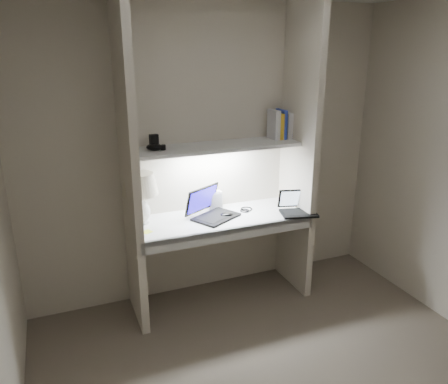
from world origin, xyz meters
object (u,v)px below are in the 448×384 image
table_lamp (140,190)px  laptop_netbook (297,208)px  speaker (215,200)px  book_row (283,125)px  laptop_main (211,210)px

table_lamp → laptop_netbook: size_ratio=1.19×
speaker → book_row: bearing=-5.9°
laptop_netbook → speaker: laptop_netbook is taller
speaker → laptop_netbook: bearing=-30.5°
laptop_netbook → book_row: (-0.00, 0.30, 0.67)m
laptop_main → laptop_netbook: (0.72, -0.19, -0.01)m
laptop_netbook → speaker: size_ratio=2.34×
laptop_netbook → book_row: bearing=105.6°
table_lamp → laptop_main: table_lamp is taller
table_lamp → laptop_main: bearing=-6.2°
laptop_main → table_lamp: bearing=144.2°
speaker → book_row: size_ratio=0.60×
speaker → book_row: book_row is taller
laptop_main → laptop_netbook: size_ratio=1.34×
table_lamp → book_row: book_row is taller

